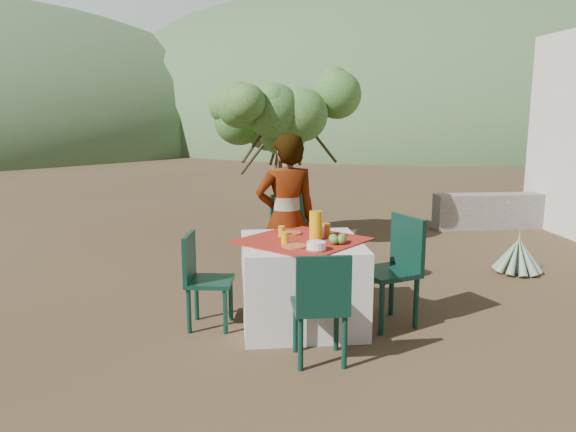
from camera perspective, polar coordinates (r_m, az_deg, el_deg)
The scene contains 24 objects.
ground at distance 5.39m, azimuth 4.21°, elevation -9.51°, with size 160.00×160.00×0.00m, color #3C2C1B.
table at distance 4.95m, azimuth 1.38°, elevation -6.74°, with size 1.30×1.30×0.76m.
chair_far at distance 5.96m, azimuth 0.68°, elevation -2.01°, with size 0.58×0.58×0.99m.
chair_near at distance 4.15m, azimuth 3.38°, elevation -8.82°, with size 0.40×0.40×0.86m.
chair_left at distance 4.91m, azimuth -8.79°, elevation -6.02°, with size 0.43×0.43×0.83m.
chair_right at distance 5.00m, azimuth 10.88°, elevation -4.92°, with size 0.56×0.56×0.96m.
person at distance 5.43m, azimuth -0.17°, elevation -0.29°, with size 0.60×0.40×1.65m, color #8C6651.
shrub_tree at distance 7.60m, azimuth -0.02°, elevation 9.22°, with size 1.78×1.75×2.10m.
agave at distance 7.03m, azimuth 22.33°, elevation -3.78°, with size 0.56×0.55×0.59m.
stone_wall at distance 9.65m, azimuth 22.03°, elevation 0.51°, with size 2.60×0.35×0.55m, color gray.
hill_near_right at distance 43.00m, azimuth 11.65°, elevation 8.13°, with size 48.00×48.00×20.00m, color #395932.
hill_far_center at distance 57.09m, azimuth -9.16°, elevation 8.83°, with size 60.00×60.00×24.00m, color slate.
hill_far_right at distance 58.63m, azimuth 23.85°, elevation 8.10°, with size 36.00×36.00×14.00m, color slate.
plate_far at distance 5.07m, azimuth 0.26°, elevation -1.74°, with size 0.20×0.20×0.01m, color brown.
plate_near at distance 4.60m, azimuth 0.67°, elevation -3.06°, with size 0.21×0.21×0.01m, color brown.
glass_far at distance 4.95m, azimuth -0.65°, elevation -1.56°, with size 0.06×0.06×0.09m, color #EBA20E.
glass_near at distance 4.67m, azimuth -0.30°, elevation -2.27°, with size 0.06×0.06×0.10m, color #EBA20E.
juice_pitcher at distance 4.83m, azimuth 2.85°, elevation -0.95°, with size 0.11×0.11×0.25m, color #EBA20E.
bowl_plate at distance 4.50m, azimuth 2.88°, elevation -3.40°, with size 0.17×0.17×0.01m, color brown.
white_bowl at distance 4.49m, azimuth 2.88°, elevation -2.98°, with size 0.15×0.15×0.06m, color white.
jar_left at distance 5.00m, azimuth 3.94°, elevation -1.41°, with size 0.07×0.07×0.11m, color #CE6624.
jar_right at distance 5.03m, azimuth 3.87°, elevation -1.33°, with size 0.07×0.07×0.11m, color #CE6624.
napkin_holder at distance 4.94m, azimuth 3.26°, elevation -1.63°, with size 0.07×0.04×0.09m, color white.
fruit_cluster at distance 4.71m, azimuth 5.07°, elevation -2.35°, with size 0.16×0.15×0.08m.
Camera 1 is at (-0.91, -4.98, 1.87)m, focal length 35.00 mm.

